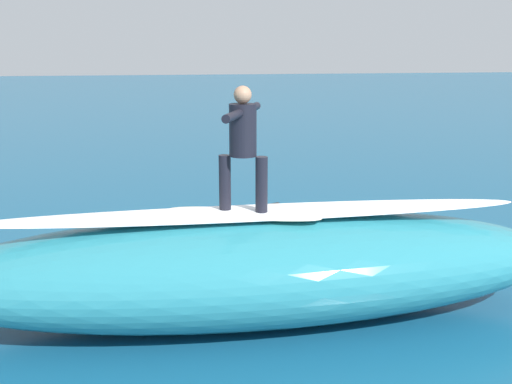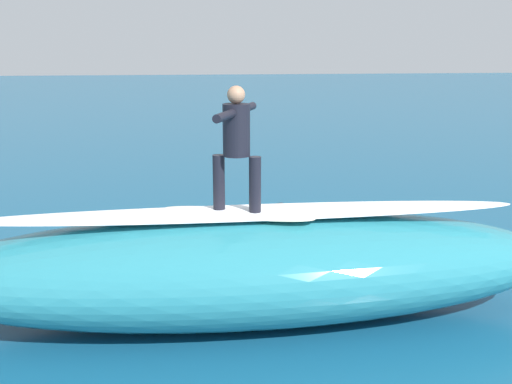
# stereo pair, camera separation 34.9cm
# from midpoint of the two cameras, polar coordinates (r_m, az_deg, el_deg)

# --- Properties ---
(ground_plane) EXTENTS (120.00, 120.00, 0.00)m
(ground_plane) POSITION_cam_midpoint_polar(r_m,az_deg,el_deg) (10.63, 2.02, -6.53)
(ground_plane) COLOR #145175
(wave_crest) EXTENTS (8.58, 2.39, 1.46)m
(wave_crest) POSITION_cam_midpoint_polar(r_m,az_deg,el_deg) (8.33, 0.49, -7.01)
(wave_crest) COLOR teal
(wave_crest) RESTS_ON ground_plane
(wave_foam_lip) EXTENTS (7.28, 0.91, 0.08)m
(wave_foam_lip) POSITION_cam_midpoint_polar(r_m,az_deg,el_deg) (8.09, 0.51, -1.92)
(wave_foam_lip) COLOR white
(wave_foam_lip) RESTS_ON wave_crest
(surfboard_riding) EXTENTS (2.10, 1.23, 0.07)m
(surfboard_riding) POSITION_cam_midpoint_polar(r_m,az_deg,el_deg) (8.08, -0.51, -2.00)
(surfboard_riding) COLOR #EAE5C6
(surfboard_riding) RESTS_ON wave_crest
(surfer_riding) EXTENTS (0.66, 1.45, 1.61)m
(surfer_riding) POSITION_cam_midpoint_polar(r_m,az_deg,el_deg) (7.87, -0.53, 4.83)
(surfer_riding) COLOR black
(surfer_riding) RESTS_ON surfboard_riding
(surfboard_paddling) EXTENTS (1.94, 1.30, 0.08)m
(surfboard_paddling) POSITION_cam_midpoint_polar(r_m,az_deg,el_deg) (13.01, 1.86, -2.51)
(surfboard_paddling) COLOR #33B2D1
(surfboard_paddling) RESTS_ON ground_plane
(surfer_paddling) EXTENTS (1.46, 0.85, 0.28)m
(surfer_paddling) POSITION_cam_midpoint_polar(r_m,az_deg,el_deg) (13.03, 2.29, -1.75)
(surfer_paddling) COLOR black
(surfer_paddling) RESTS_ON surfboard_paddling
(foam_patch_near) EXTENTS (0.95, 0.95, 0.13)m
(foam_patch_near) POSITION_cam_midpoint_polar(r_m,az_deg,el_deg) (11.54, 21.93, -5.56)
(foam_patch_near) COLOR white
(foam_patch_near) RESTS_ON ground_plane
(foam_patch_mid) EXTENTS (0.58, 0.41, 0.15)m
(foam_patch_mid) POSITION_cam_midpoint_polar(r_m,az_deg,el_deg) (9.64, -1.06, -8.22)
(foam_patch_mid) COLOR white
(foam_patch_mid) RESTS_ON ground_plane
(foam_patch_far) EXTENTS (0.62, 0.73, 0.13)m
(foam_patch_far) POSITION_cam_midpoint_polar(r_m,az_deg,el_deg) (10.38, -3.32, -6.67)
(foam_patch_far) COLOR white
(foam_patch_far) RESTS_ON ground_plane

